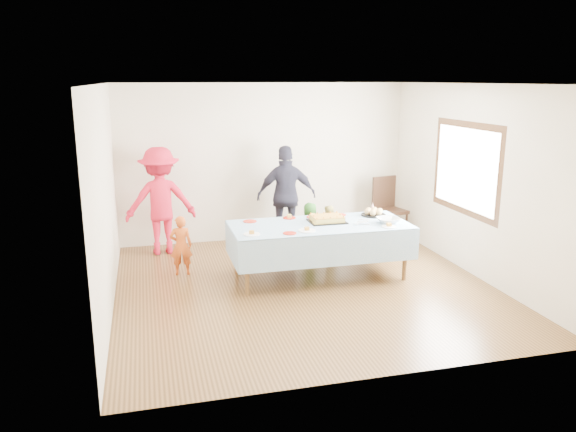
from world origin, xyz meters
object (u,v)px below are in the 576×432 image
(birthday_cake, at_px, (327,219))
(dining_chair, at_px, (387,204))
(adult_left, at_px, (160,201))
(party_table, at_px, (320,228))

(birthday_cake, bearing_deg, dining_chair, 43.43)
(dining_chair, distance_m, adult_left, 3.90)
(party_table, bearing_deg, birthday_cake, 34.82)
(dining_chair, bearing_deg, adult_left, 166.47)
(party_table, xyz_separation_m, birthday_cake, (0.14, 0.10, 0.10))
(party_table, distance_m, dining_chair, 2.42)
(party_table, xyz_separation_m, adult_left, (-2.12, 1.74, 0.14))
(party_table, height_order, dining_chair, dining_chair)
(dining_chair, xyz_separation_m, adult_left, (-3.89, 0.10, 0.25))
(party_table, bearing_deg, adult_left, 140.60)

